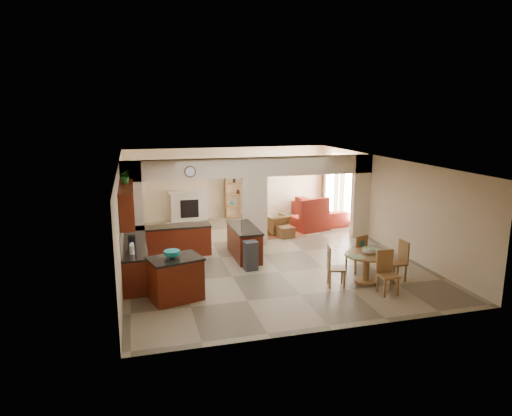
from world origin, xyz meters
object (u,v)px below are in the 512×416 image
object	(u,v)px
kitchen_island	(176,278)
sofa	(319,210)
dining_table	(366,263)
armchair	(276,224)

from	to	relation	value
kitchen_island	sofa	bearing A→B (deg)	30.28
dining_table	armchair	world-z (taller)	dining_table
dining_table	armchair	xyz separation A→B (m)	(-0.78, 5.01, -0.16)
sofa	kitchen_island	bearing A→B (deg)	130.26
dining_table	sofa	bearing A→B (deg)	77.42
kitchen_island	dining_table	size ratio (longest dim) A/B	1.22
kitchen_island	dining_table	world-z (taller)	kitchen_island
kitchen_island	sofa	distance (m)	8.75
kitchen_island	sofa	size ratio (longest dim) A/B	0.48
armchair	kitchen_island	bearing A→B (deg)	37.22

